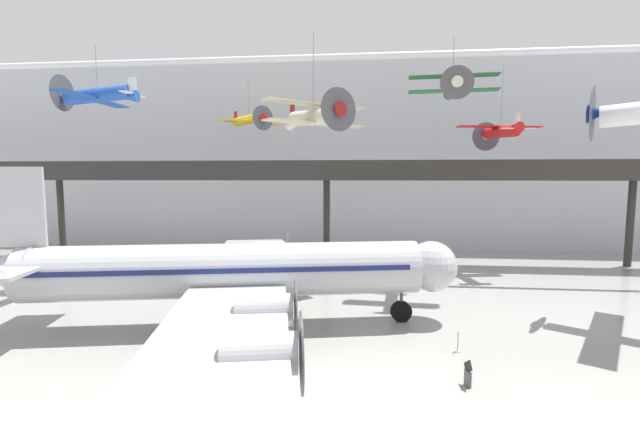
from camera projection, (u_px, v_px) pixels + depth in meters
name	position (u px, v px, depth m)	size (l,w,h in m)	color
ground_plane	(275.00, 375.00, 19.38)	(260.00, 260.00, 0.00)	#9E9B96
hangar_back_wall	(333.00, 154.00, 53.59)	(140.00, 3.00, 23.53)	silver
mezzanine_walkway	(326.00, 177.00, 44.00)	(110.00, 3.20, 10.56)	#2D2B28
ceiling_truss_beam	(321.00, 58.00, 38.02)	(120.00, 0.60, 0.60)	silver
airliner_silver_main	(225.00, 272.00, 25.10)	(28.39, 32.68, 9.50)	#B7BABF
suspended_plane_green_biplane	(453.00, 86.00, 31.49)	(6.47, 5.29, 4.96)	#1E6B33
suspended_plane_blue_trainer	(98.00, 96.00, 33.49)	(6.52, 7.99, 5.09)	#1E4CAD
suspended_plane_red_highwing	(501.00, 131.00, 39.45)	(7.95, 6.56, 7.67)	red
suspended_plane_cream_biplane	(314.00, 117.00, 30.95)	(7.05, 6.85, 7.22)	beige
suspended_plane_yellow_lowwing	(249.00, 120.00, 45.61)	(5.96, 6.06, 5.54)	yellow
stanchion_barrier	(458.00, 346.00, 21.90)	(0.36, 0.36, 1.08)	#B2B5BA
info_sign_pedestal	(468.00, 376.00, 18.27)	(0.24, 0.77, 1.24)	#4C4C51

